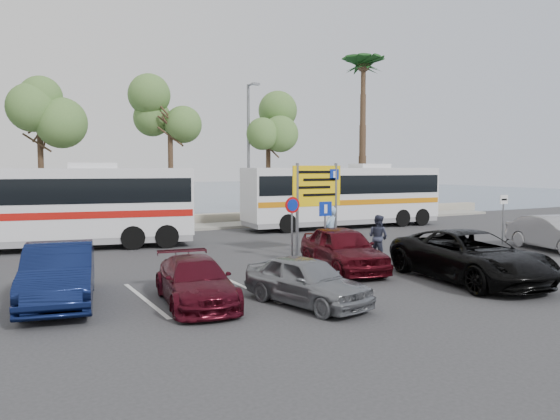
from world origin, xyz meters
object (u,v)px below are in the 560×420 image
street_lamp_right (249,147)px  car_silver_a (307,281)px  car_silver_b (556,234)px  pedestrian_near (330,231)px  car_maroon (196,281)px  suv_black (471,256)px  direction_sign (317,193)px  car_blue (59,274)px  pedestrian_far (378,237)px  coach_bus_right (343,198)px  coach_bus_left (50,209)px  car_red (343,249)px

street_lamp_right → car_silver_a: street_lamp_right is taller
car_silver_b → pedestrian_near: pedestrian_near is taller
car_maroon → suv_black: (8.21, -1.41, 0.18)m
direction_sign → car_blue: 10.77m
street_lamp_right → direction_sign: size_ratio=2.23×
car_blue → car_maroon: car_blue is taller
car_maroon → pedestrian_far: (8.31, 3.08, 0.25)m
direction_sign → car_silver_b: bearing=-24.7°
suv_black → pedestrian_near: (-1.04, 5.97, 0.19)m
coach_bus_right → car_blue: bearing=-146.5°
car_blue → coach_bus_left: bearing=95.7°
coach_bus_right → pedestrian_near: 10.23m
coach_bus_right → car_blue: (-16.50, -10.93, -0.92)m
car_silver_b → pedestrian_near: (-8.82, 3.43, 0.24)m
coach_bus_right → pedestrian_near: (-6.32, -8.01, -0.73)m
car_blue → pedestrian_near: pedestrian_near is taller
pedestrian_far → car_red: bearing=99.7°
suv_black → direction_sign: bearing=107.4°
direction_sign → car_red: bearing=-109.0°
coach_bus_right → suv_black: 14.98m
coach_bus_left → car_silver_a: bearing=-70.9°
car_maroon → car_silver_b: car_silver_b is taller
pedestrian_far → car_silver_a: bearing=110.4°
direction_sign → car_red: direction_sign is taller
street_lamp_right → car_silver_b: 16.52m
car_silver_a → suv_black: bearing=-12.6°
street_lamp_right → coach_bus_left: 12.17m
car_silver_b → pedestrian_near: size_ratio=2.28×
car_red → car_maroon: bearing=-151.5°
car_maroon → pedestrian_near: pedestrian_near is taller
coach_bus_left → coach_bus_right: (15.62, 0.97, 0.00)m
car_blue → car_silver_a: bearing=-18.9°
direction_sign → coach_bus_left: (-9.12, 6.34, -0.75)m
coach_bus_left → coach_bus_right: size_ratio=1.01×
coach_bus_left → car_silver_a: (4.52, -13.03, -1.06)m
coach_bus_left → car_silver_b: bearing=-30.0°
coach_bus_left → car_blue: bearing=-95.1°
pedestrian_near → pedestrian_far: 1.88m
car_blue → suv_black: (11.21, -3.05, 0.00)m
street_lamp_right → suv_black: size_ratio=1.46×
car_maroon → suv_black: suv_black is taller
car_silver_b → car_blue: bearing=-168.5°
coach_bus_right → car_red: 13.25m
street_lamp_right → car_blue: 18.80m
car_silver_b → coach_bus_right: bearing=115.4°
car_red → suv_black: suv_black is taller
direction_sign → coach_bus_right: coach_bus_right is taller
direction_sign → car_silver_a: (-4.60, -6.70, -1.81)m
car_maroon → pedestrian_near: size_ratio=2.09×
coach_bus_right → car_silver_a: bearing=-128.4°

